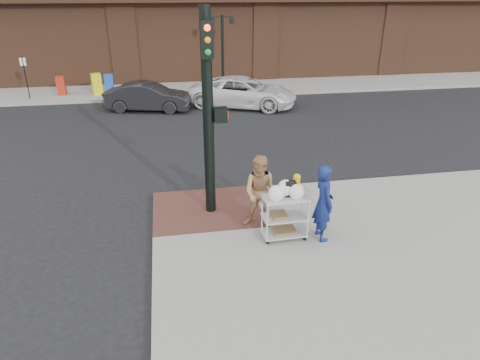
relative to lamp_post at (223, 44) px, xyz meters
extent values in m
plane|color=black|center=(-2.00, -16.00, -2.62)|extent=(220.00, 220.00, 0.00)
cube|color=gray|center=(10.50, 16.00, -2.54)|extent=(65.00, 36.00, 0.15)
cube|color=#572E29|center=(-2.60, -15.10, -2.46)|extent=(2.80, 2.40, 0.01)
cylinder|color=black|center=(0.00, 0.00, -0.47)|extent=(0.16, 0.16, 4.00)
cube|color=black|center=(0.00, 0.00, 1.43)|extent=(1.20, 0.06, 0.06)
cube|color=black|center=(-0.55, 0.00, 1.23)|extent=(0.22, 0.22, 0.35)
cube|color=black|center=(0.55, 0.00, 1.23)|extent=(0.22, 0.22, 0.35)
cylinder|color=black|center=(-10.50, -1.00, -1.37)|extent=(0.05, 0.05, 2.20)
cylinder|color=black|center=(-2.50, -15.20, 0.03)|extent=(0.26, 0.26, 5.00)
cube|color=black|center=(-2.20, -15.20, 0.08)|extent=(0.32, 0.28, 0.34)
cube|color=#FF260C|center=(-2.04, -15.20, 0.08)|extent=(0.02, 0.18, 0.22)
cube|color=black|center=(-2.50, -15.48, 1.83)|extent=(0.28, 0.18, 0.80)
imported|color=navy|center=(-0.14, -16.98, -1.56)|extent=(0.46, 0.68, 1.82)
imported|color=#A4774D|center=(-1.40, -16.24, -1.56)|extent=(1.09, 0.99, 1.82)
imported|color=black|center=(-4.25, -4.06, -1.94)|extent=(4.34, 2.40, 1.36)
imported|color=silver|center=(0.45, -4.11, -1.88)|extent=(5.82, 4.39, 1.47)
cube|color=#A8A7AD|center=(-0.98, -16.83, -1.44)|extent=(1.03, 0.59, 0.03)
cube|color=#A8A7AD|center=(-0.98, -16.83, -1.93)|extent=(1.03, 0.59, 0.03)
cube|color=#A8A7AD|center=(-0.98, -16.83, -2.34)|extent=(1.03, 0.59, 0.03)
cube|color=black|center=(-0.87, -16.78, -1.26)|extent=(0.25, 0.16, 0.36)
cube|color=brown|center=(-1.12, -16.83, -1.87)|extent=(0.34, 0.38, 0.09)
cube|color=brown|center=(-0.98, -16.83, -2.29)|extent=(0.52, 0.40, 0.08)
cylinder|color=gold|center=(-0.15, -15.04, -2.43)|extent=(0.26, 0.26, 0.07)
cylinder|color=gold|center=(-0.15, -15.04, -2.10)|extent=(0.19, 0.19, 0.58)
sphere|color=gold|center=(-0.15, -15.04, -1.78)|extent=(0.21, 0.21, 0.21)
cylinder|color=gold|center=(-0.15, -15.04, -2.05)|extent=(0.37, 0.08, 0.08)
cube|color=#A92513|center=(-8.95, -0.44, -1.96)|extent=(0.43, 0.39, 1.02)
cube|color=yellow|center=(-7.05, -0.71, -1.89)|extent=(0.60, 0.57, 1.15)
cube|color=blue|center=(-6.40, -0.63, -1.93)|extent=(0.46, 0.42, 1.08)
camera|label=1|loc=(-3.51, -25.08, 2.82)|focal=32.00mm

